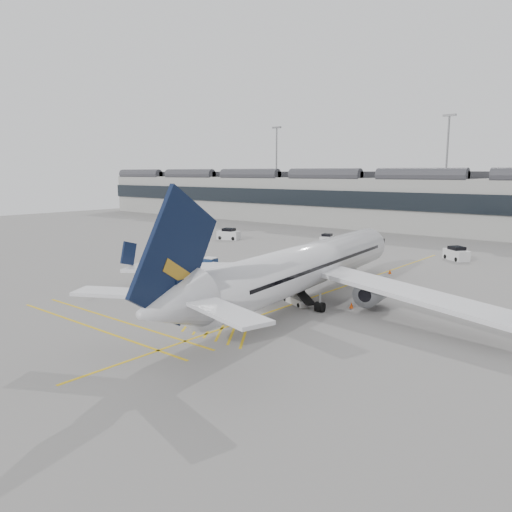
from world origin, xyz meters
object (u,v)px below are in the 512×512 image
Objects in this scene: baggage_cart_a at (225,275)px; pushback_tug at (231,275)px; belt_loader at (297,298)px; airliner_main at (303,268)px; ramp_agent_b at (246,281)px; ramp_agent_a at (285,278)px.

baggage_cart_a is 0.67× the size of pushback_tug.
baggage_cart_a reaches higher than belt_loader.
ramp_agent_b is (-7.67, 0.69, -2.48)m from airliner_main.
belt_loader is at bearing -127.00° from airliner_main.
baggage_cart_a is at bearing 162.63° from ramp_agent_a.
airliner_main is at bearing 7.96° from pushback_tug.
belt_loader is at bearing 5.14° from pushback_tug.
ramp_agent_a is 4.26m from ramp_agent_b.
ramp_agent_a is at bearing 160.08° from belt_loader.
airliner_main is 11.28m from baggage_cart_a.
ramp_agent_a is 0.61× the size of pushback_tug.
airliner_main is at bearing 83.58° from belt_loader.
ramp_agent_b is at bearing -171.83° from ramp_agent_a.
airliner_main is at bearing -85.82° from ramp_agent_a.
pushback_tug is at bearing 145.92° from ramp_agent_a.
baggage_cart_a reaches higher than pushback_tug.
ramp_agent_b is at bearing 7.21° from baggage_cart_a.
baggage_cart_a is (-10.69, 1.42, 0.56)m from belt_loader.
ramp_agent_a is at bearing -155.08° from ramp_agent_b.
baggage_cart_a is 1.09× the size of ramp_agent_a.
airliner_main is 2.96m from belt_loader.
pushback_tug is (-6.49, -1.52, -0.28)m from ramp_agent_a.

